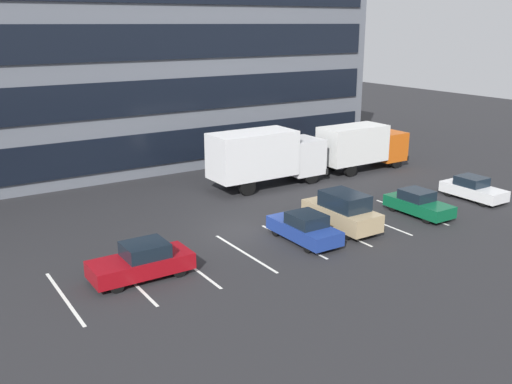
% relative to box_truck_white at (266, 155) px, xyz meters
% --- Properties ---
extents(ground_plane, '(120.00, 120.00, 0.00)m').
position_rel_box_truck_white_xyz_m(ground_plane, '(-5.85, -6.28, -2.11)').
color(ground_plane, '#262628').
extents(office_building, '(40.20, 10.84, 14.40)m').
position_rel_box_truck_white_xyz_m(office_building, '(-5.85, 11.67, 5.10)').
color(office_building, slate).
rests_on(office_building, ground_plane).
extents(lot_markings, '(19.74, 5.40, 0.01)m').
position_rel_box_truck_white_xyz_m(lot_markings, '(-5.85, -9.00, -2.10)').
color(lot_markings, silver).
rests_on(lot_markings, ground_plane).
extents(box_truck_white, '(8.07, 2.67, 3.74)m').
position_rel_box_truck_white_xyz_m(box_truck_white, '(0.00, 0.00, 0.00)').
color(box_truck_white, white).
rests_on(box_truck_white, ground_plane).
extents(box_truck_orange, '(7.21, 2.39, 3.34)m').
position_rel_box_truck_white_xyz_m(box_truck_orange, '(8.32, -0.16, -0.23)').
color(box_truck_orange, '#D85914').
rests_on(box_truck_orange, ground_plane).
extents(sedan_navy, '(1.73, 4.13, 1.48)m').
position_rel_box_truck_white_xyz_m(sedan_navy, '(-3.97, -9.30, -1.41)').
color(sedan_navy, navy).
rests_on(sedan_navy, ground_plane).
extents(suv_tan, '(1.87, 4.42, 2.00)m').
position_rel_box_truck_white_xyz_m(suv_tan, '(-1.21, -8.93, -1.14)').
color(suv_tan, tan).
rests_on(suv_tan, ground_plane).
extents(sedan_maroon, '(4.30, 1.80, 1.54)m').
position_rel_box_truck_white_xyz_m(sedan_maroon, '(-12.32, -8.91, -1.38)').
color(sedan_maroon, maroon).
rests_on(sedan_maroon, ground_plane).
extents(sedan_white, '(1.64, 3.91, 1.40)m').
position_rel_box_truck_white_xyz_m(sedan_white, '(9.00, -9.33, -1.44)').
color(sedan_white, white).
rests_on(sedan_white, ground_plane).
extents(sedan_forest, '(1.64, 3.93, 1.41)m').
position_rel_box_truck_white_xyz_m(sedan_forest, '(3.91, -9.54, -1.44)').
color(sedan_forest, '#0C5933').
rests_on(sedan_forest, ground_plane).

